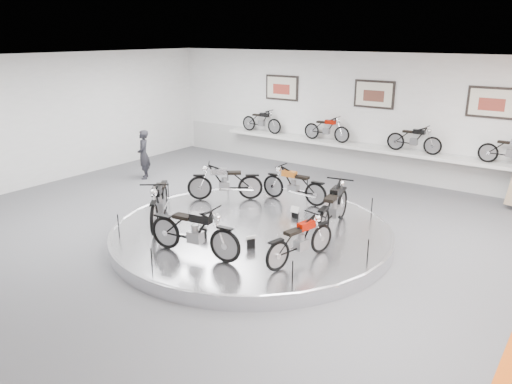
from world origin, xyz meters
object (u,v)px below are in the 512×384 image
Objects in this scene: bike_a at (334,206)px; bike_e at (194,231)px; bike_d at (159,201)px; bike_b at (294,184)px; shelf at (367,148)px; visitor at (144,155)px; display_platform at (252,233)px; bike_c at (225,182)px; bike_f at (301,240)px.

bike_a is 1.02× the size of bike_e.
bike_a is at bearing 83.21° from bike_d.
bike_b is at bearing 46.27° from bike_a.
shelf is 4.29m from bike_b.
bike_e reaches higher than bike_b.
bike_a is at bearing 38.03° from visitor.
display_platform is 3.43× the size of bike_d.
bike_a reaches higher than bike_c.
shelf is at bearing -93.18° from bike_b.
bike_a is (1.56, -5.40, -0.16)m from shelf.
bike_b is at bearing 113.92° from bike_d.
bike_c is at bearing 138.99° from bike_d.
visitor is at bearing -165.62° from bike_d.
bike_f is (2.00, -3.03, -0.02)m from bike_b.
visitor reaches higher than bike_b.
shelf is 5.62m from bike_a.
visitor reaches higher than bike_f.
visitor is (-5.87, 2.10, 0.65)m from display_platform.
bike_c is at bearing 28.78° from bike_b.
bike_d is (-3.46, -2.04, 0.01)m from bike_a.
visitor is (-5.85, 4.00, -0.03)m from bike_e.
shelf is at bearing 90.00° from display_platform.
visitor reaches higher than bike_a.
bike_d reaches higher than bike_c.
bike_b reaches higher than shelf.
shelf is 6.00× the size of bike_a.
bike_c is 2.25m from bike_d.
bike_c is 0.91× the size of bike_d.
visitor reaches higher than bike_e.
bike_b is at bearing 45.96° from bike_f.
bike_b is at bearing 46.68° from visitor.
bike_d is at bearing 48.88° from bike_c.
display_platform is 6.27m from visitor.
bike_e is at bearing 140.74° from bike_a.
display_platform is at bearing 76.27° from bike_f.
bike_c is 4.17m from bike_f.
display_platform is at bearing -90.00° from shelf.
bike_a is (1.56, 1.00, 0.69)m from display_platform.
bike_d is (-0.15, -2.25, 0.05)m from bike_c.
shelf is 7.27m from visitor.
bike_d is 1.17× the size of visitor.
shelf is at bearing 128.39° from bike_d.
bike_d is at bearing -104.34° from shelf.
bike_f is 8.27m from visitor.
bike_b is 0.95× the size of bike_c.
shelf is 7.11× the size of bike_f.
bike_f is (1.83, -7.31, -0.24)m from shelf.
bike_b reaches higher than bike_f.
shelf is (0.00, 6.40, 0.85)m from display_platform.
visitor is (-5.87, -4.30, -0.20)m from shelf.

